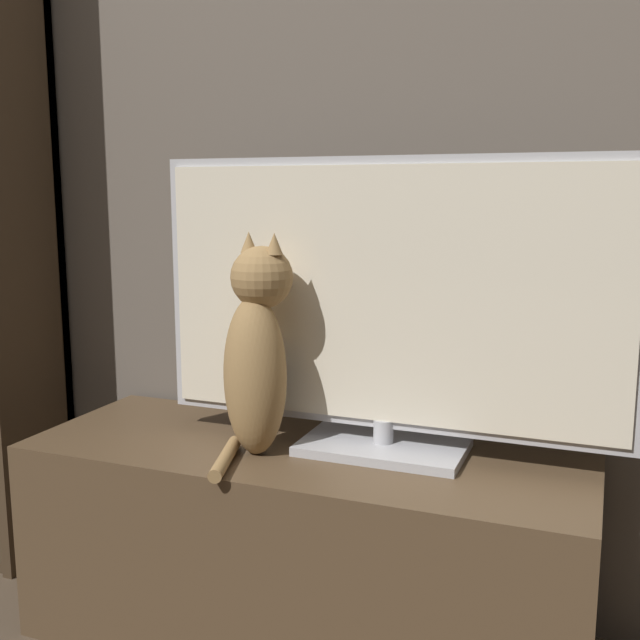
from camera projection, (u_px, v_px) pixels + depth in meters
The scene contains 4 objects.
wall_back at pixel (348, 67), 1.75m from camera, with size 4.80×0.05×2.60m.
tv_stand at pixel (305, 545), 1.68m from camera, with size 1.23×0.46×0.46m.
tv at pixel (386, 307), 1.57m from camera, with size 1.03×0.21×0.63m.
cat at pixel (257, 352), 1.58m from camera, with size 0.18×0.30×0.47m.
Camera 1 is at (0.61, -0.50, 1.01)m, focal length 42.00 mm.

